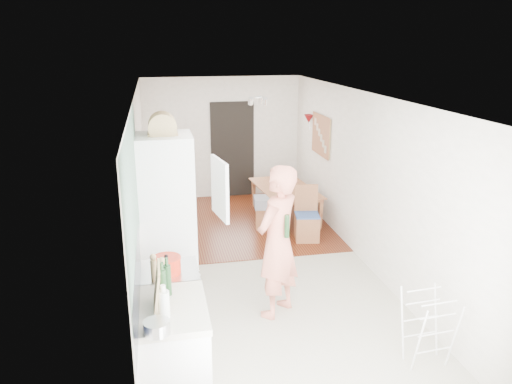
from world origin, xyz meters
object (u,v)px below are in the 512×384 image
object	(u,v)px
dining_chair	(307,214)
drying_rack	(428,329)
dining_table	(287,205)
person	(278,229)
stool	(265,217)

from	to	relation	value
dining_chair	drying_rack	size ratio (longest dim) A/B	1.17
dining_table	dining_chair	bearing A→B (deg)	177.10
person	dining_chair	bearing A→B (deg)	-159.53
person	stool	world-z (taller)	person
person	drying_rack	bearing A→B (deg)	91.20
dining_table	drying_rack	size ratio (longest dim) A/B	1.82
stool	dining_table	bearing A→B (deg)	40.86
person	dining_chair	world-z (taller)	person
dining_table	person	bearing A→B (deg)	157.93
stool	drying_rack	world-z (taller)	drying_rack
drying_rack	person	bearing A→B (deg)	130.49
person	dining_table	size ratio (longest dim) A/B	1.53
person	dining_table	distance (m)	3.51
person	stool	size ratio (longest dim) A/B	5.38
person	stool	distance (m)	2.99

